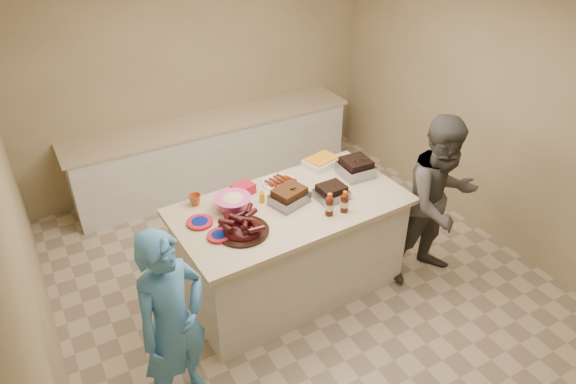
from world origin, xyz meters
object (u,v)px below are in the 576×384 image
mustard_bottle (262,202)px  plastic_cup (196,205)px  bbq_bottle_a (329,215)px  roasting_pan (355,175)px  guest_gray (426,271)px  coleslaw_bowl (233,210)px  island (290,287)px  bbq_bottle_b (344,211)px  rib_platter (243,232)px

mustard_bottle → plastic_cup: size_ratio=1.17×
plastic_cup → bbq_bottle_a: bearing=-37.0°
roasting_pan → guest_gray: roasting_pan is taller
bbq_bottle_a → guest_gray: (1.13, -0.18, -0.99)m
coleslaw_bowl → guest_gray: size_ratio=0.19×
island → bbq_bottle_b: bearing=-45.5°
bbq_bottle_b → guest_gray: size_ratio=0.12×
island → bbq_bottle_a: 1.06m
plastic_cup → guest_gray: bearing=-23.2°
island → bbq_bottle_a: (0.21, -0.30, 0.99)m
mustard_bottle → plastic_cup: (-0.53, 0.26, 0.00)m
bbq_bottle_b → guest_gray: bearing=-8.8°
coleslaw_bowl → bbq_bottle_a: size_ratio=1.53×
plastic_cup → guest_gray: 2.47m
rib_platter → coleslaw_bowl: (0.07, 0.33, 0.00)m
roasting_pan → bbq_bottle_b: (-0.45, -0.46, 0.00)m
rib_platter → mustard_bottle: (0.34, 0.32, 0.00)m
island → roasting_pan: 1.28m
coleslaw_bowl → island: bearing=-19.3°
island → roasting_pan: roasting_pan is taller
island → coleslaw_bowl: coleslaw_bowl is taller
island → bbq_bottle_b: size_ratio=10.31×
bbq_bottle_a → mustard_bottle: (-0.41, 0.46, -0.00)m
mustard_bottle → plastic_cup: 0.59m
roasting_pan → plastic_cup: 1.57m
rib_platter → bbq_bottle_b: 0.91m
guest_gray → rib_platter: bearing=174.0°
mustard_bottle → guest_gray: 1.94m
mustard_bottle → guest_gray: (1.55, -0.63, -0.99)m
bbq_bottle_a → plastic_cup: size_ratio=1.93×
island → bbq_bottle_a: size_ratio=9.83×
rib_platter → plastic_cup: size_ratio=3.98×
bbq_bottle_b → mustard_bottle: bbq_bottle_b is taller
plastic_cup → mustard_bottle: bearing=-25.7°
roasting_pan → coleslaw_bowl: bearing=-178.7°
island → plastic_cup: plastic_cup is taller
coleslaw_bowl → mustard_bottle: 0.28m
plastic_cup → coleslaw_bowl: bearing=-43.1°
roasting_pan → coleslaw_bowl: coleslaw_bowl is taller
coleslaw_bowl → guest_gray: coleslaw_bowl is taller
island → guest_gray: 1.42m
roasting_pan → bbq_bottle_b: size_ratio=1.46×
coleslaw_bowl → roasting_pan: bearing=-1.6°
mustard_bottle → roasting_pan: bearing=-1.1°
mustard_bottle → plastic_cup: bearing=154.3°
coleslaw_bowl → plastic_cup: bearing=136.9°
mustard_bottle → bbq_bottle_a: bearing=-47.9°
rib_platter → guest_gray: bearing=-9.5°
rib_platter → mustard_bottle: rib_platter is taller
island → coleslaw_bowl: (-0.48, 0.17, 0.99)m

